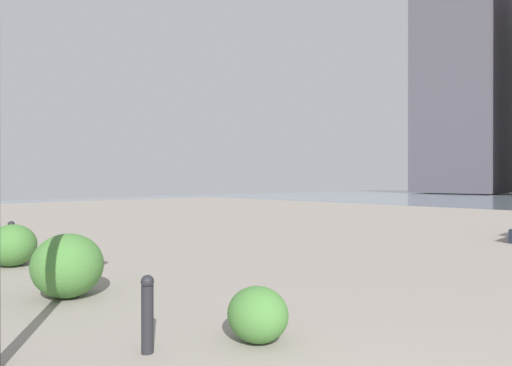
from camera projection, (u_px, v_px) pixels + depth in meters
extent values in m
cube|color=#5B5660|center=(465.00, 84.00, 64.38)|extent=(11.35, 15.42, 34.29)
cylinder|color=#232328|center=(147.00, 319.00, 4.03)|extent=(0.12, 0.12, 0.67)
sphere|color=#232328|center=(147.00, 281.00, 4.03)|extent=(0.13, 0.13, 0.13)
cylinder|color=#232328|center=(11.00, 244.00, 8.56)|extent=(0.12, 0.12, 0.76)
sphere|color=#232328|center=(11.00, 224.00, 8.56)|extent=(0.13, 0.13, 0.13)
ellipsoid|color=#387533|center=(9.00, 244.00, 8.73)|extent=(0.82, 0.74, 0.70)
ellipsoid|color=#477F38|center=(258.00, 314.00, 4.32)|extent=(0.68, 0.61, 0.58)
ellipsoid|color=#477F38|center=(12.00, 245.00, 8.18)|extent=(0.98, 0.88, 0.84)
ellipsoid|color=#477F38|center=(68.00, 265.00, 5.98)|extent=(1.09, 0.98, 0.93)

